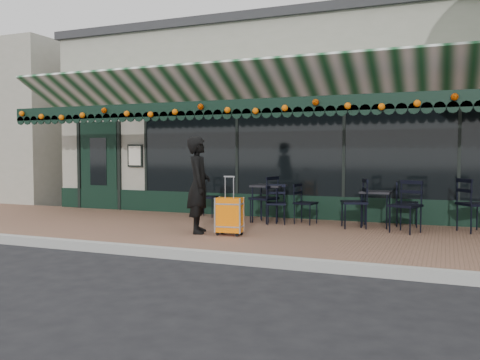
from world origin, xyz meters
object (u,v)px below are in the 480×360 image
at_px(chair_a_left, 354,203).
at_px(chair_b_right, 306,204).
at_px(chair_b_left, 264,199).
at_px(chair_b_front, 276,204).
at_px(suitcase, 229,216).
at_px(chair_a_front, 405,206).
at_px(cafe_table_a, 376,195).
at_px(chair_a_extra, 474,205).
at_px(cafe_table_b, 269,188).
at_px(woman, 199,185).
at_px(chair_a_right, 407,204).
at_px(chair_solo, 208,197).

relative_size(chair_a_left, chair_b_right, 1.16).
distance_m(chair_b_left, chair_b_front, 0.33).
height_order(suitcase, chair_a_front, suitcase).
bearing_deg(chair_a_front, cafe_table_a, 161.25).
bearing_deg(chair_a_extra, chair_a_left, 65.16).
xyz_separation_m(cafe_table_b, chair_a_left, (1.78, -0.23, -0.21)).
bearing_deg(woman, chair_b_front, -52.76).
bearing_deg(chair_a_right, cafe_table_b, 94.15).
relative_size(cafe_table_a, chair_b_front, 0.86).
relative_size(cafe_table_b, chair_a_front, 0.81).
distance_m(cafe_table_b, chair_b_left, 0.26).
relative_size(cafe_table_a, chair_b_left, 0.71).
relative_size(cafe_table_b, chair_b_front, 0.95).
bearing_deg(chair_a_extra, chair_b_front, 62.58).
height_order(cafe_table_b, chair_b_front, chair_b_front).
height_order(cafe_table_b, chair_solo, chair_solo).
distance_m(chair_a_extra, chair_b_left, 3.91).
distance_m(woman, chair_b_front, 1.90).
bearing_deg(chair_b_right, chair_b_front, 122.19).
relative_size(chair_b_left, chair_solo, 1.12).
bearing_deg(chair_a_left, chair_a_front, 55.65).
xyz_separation_m(chair_a_right, chair_a_extra, (1.17, -0.32, 0.05)).
distance_m(chair_a_front, chair_solo, 4.30).
bearing_deg(chair_a_left, suitcase, -66.31).
xyz_separation_m(chair_a_right, chair_a_front, (0.03, -0.86, 0.03)).
xyz_separation_m(woman, chair_a_left, (2.44, 1.65, -0.38)).
bearing_deg(chair_b_right, chair_a_extra, -78.26).
bearing_deg(chair_solo, chair_b_right, -99.92).
distance_m(cafe_table_a, chair_b_right, 1.37).
bearing_deg(cafe_table_b, chair_b_left, -104.95).
bearing_deg(suitcase, chair_a_left, 36.04).
bearing_deg(woman, cafe_table_a, -78.59).
height_order(suitcase, chair_b_front, suitcase).
bearing_deg(chair_a_front, cafe_table_b, -166.22).
bearing_deg(chair_b_front, chair_b_left, 142.42).
bearing_deg(cafe_table_a, chair_b_left, -174.51).
bearing_deg(chair_a_front, suitcase, -128.78).
relative_size(chair_a_front, chair_b_front, 1.18).
xyz_separation_m(woman, suitcase, (0.61, -0.04, -0.51)).
bearing_deg(woman, chair_a_front, -90.71).
height_order(woman, chair_a_left, woman).
distance_m(cafe_table_b, chair_b_front, 0.47).
xyz_separation_m(chair_a_left, chair_a_right, (0.91, 0.60, -0.04)).
distance_m(woman, cafe_table_b, 1.99).
distance_m(chair_a_extra, chair_b_front, 3.62).
bearing_deg(chair_b_front, chair_a_right, -2.80).
distance_m(cafe_table_b, chair_a_front, 2.78).
bearing_deg(chair_b_front, suitcase, -118.12).
bearing_deg(suitcase, cafe_table_b, 81.78).
xyz_separation_m(suitcase, chair_b_right, (0.85, 1.87, 0.07)).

